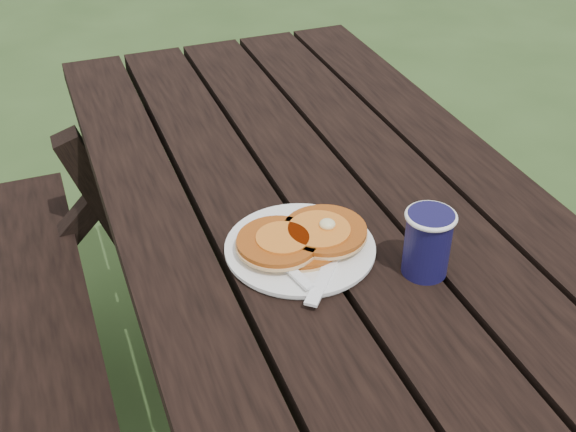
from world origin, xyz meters
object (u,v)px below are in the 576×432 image
object	(u,v)px
picnic_table	(348,394)
plate	(300,249)
pancake_stack	(303,238)
coffee_cup	(428,240)

from	to	relation	value
picnic_table	plate	distance (m)	0.40
picnic_table	pancake_stack	distance (m)	0.42
plate	pancake_stack	xyz separation A→B (m)	(0.01, 0.00, 0.02)
picnic_table	pancake_stack	bearing A→B (deg)	-179.35
pancake_stack	picnic_table	bearing A→B (deg)	0.65
plate	coffee_cup	world-z (taller)	coffee_cup
plate	coffee_cup	size ratio (longest dim) A/B	2.17
pancake_stack	coffee_cup	distance (m)	0.20
picnic_table	pancake_stack	xyz separation A→B (m)	(-0.10, -0.00, 0.41)
coffee_cup	plate	bearing A→B (deg)	144.50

